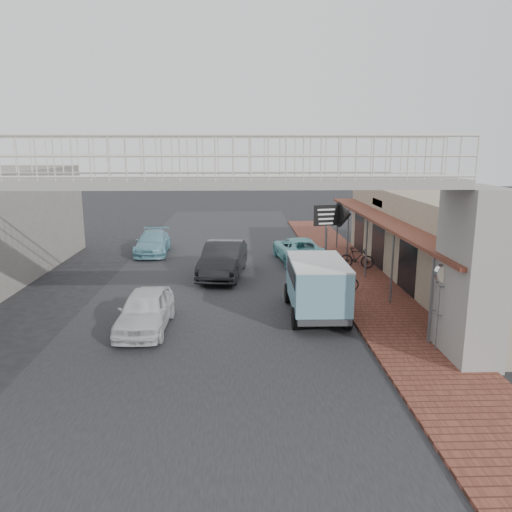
{
  "coord_description": "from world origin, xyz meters",
  "views": [
    {
      "loc": [
        1.03,
        -17.49,
        6.07
      ],
      "look_at": [
        1.67,
        1.93,
        1.8
      ],
      "focal_mm": 35.0,
      "sensor_mm": 36.0,
      "label": 1
    }
  ],
  "objects": [
    {
      "name": "motorcycle_near",
      "position": [
        5.3,
        2.85,
        0.51
      ],
      "size": [
        1.64,
        0.88,
        0.82
      ],
      "primitive_type": "imported",
      "rotation": [
        0.0,
        0.0,
        1.34
      ],
      "color": "black",
      "rests_on": "sidewalk"
    },
    {
      "name": "dark_sedan",
      "position": [
        0.24,
        5.7,
        0.82
      ],
      "size": [
        2.37,
        5.15,
        1.64
      ],
      "primitive_type": "imported",
      "rotation": [
        0.0,
        0.0,
        -0.13
      ],
      "color": "black",
      "rests_on": "ground"
    },
    {
      "name": "footbridge",
      "position": [
        0.0,
        -4.0,
        3.18
      ],
      "size": [
        16.4,
        2.4,
        6.34
      ],
      "color": "gray",
      "rests_on": "ground"
    },
    {
      "name": "white_hatchback",
      "position": [
        -2.18,
        -1.36,
        0.68
      ],
      "size": [
        1.67,
        4.0,
        1.35
      ],
      "primitive_type": "imported",
      "rotation": [
        0.0,
        0.0,
        -0.02
      ],
      "color": "silver",
      "rests_on": "ground"
    },
    {
      "name": "motorcycle_far",
      "position": [
        6.91,
        6.75,
        0.61
      ],
      "size": [
        1.78,
        1.0,
        1.03
      ],
      "primitive_type": "imported",
      "rotation": [
        0.0,
        0.0,
        1.25
      ],
      "color": "black",
      "rests_on": "sidewalk"
    },
    {
      "name": "shophouse_row",
      "position": [
        10.97,
        4.0,
        2.01
      ],
      "size": [
        7.2,
        18.0,
        4.0
      ],
      "color": "gray",
      "rests_on": "ground"
    },
    {
      "name": "ground",
      "position": [
        0.0,
        0.0,
        0.0
      ],
      "size": [
        120.0,
        120.0,
        0.0
      ],
      "primitive_type": "plane",
      "color": "black",
      "rests_on": "ground"
    },
    {
      "name": "street_clock",
      "position": [
        7.11,
        -3.42,
        2.27
      ],
      "size": [
        0.64,
        0.51,
        2.61
      ],
      "rotation": [
        0.0,
        0.0,
        0.01
      ],
      "color": "#59595B",
      "rests_on": "sidewalk"
    },
    {
      "name": "road_strip",
      "position": [
        0.0,
        0.0,
        0.01
      ],
      "size": [
        10.0,
        60.0,
        0.01
      ],
      "primitive_type": "cube",
      "color": "black",
      "rests_on": "ground"
    },
    {
      "name": "angkot_curb",
      "position": [
        4.2,
        8.77,
        0.66
      ],
      "size": [
        2.74,
        4.98,
        1.32
      ],
      "primitive_type": "imported",
      "rotation": [
        0.0,
        0.0,
        3.26
      ],
      "color": "#77CACE",
      "rests_on": "ground"
    },
    {
      "name": "sidewalk",
      "position": [
        6.5,
        3.0,
        0.05
      ],
      "size": [
        3.0,
        40.0,
        0.1
      ],
      "primitive_type": "cube",
      "color": "brown",
      "rests_on": "ground"
    },
    {
      "name": "angkot_far",
      "position": [
        -4.0,
        11.01,
        0.64
      ],
      "size": [
        1.97,
        4.48,
        1.28
      ],
      "primitive_type": "imported",
      "rotation": [
        0.0,
        0.0,
        0.04
      ],
      "color": "#659EAF",
      "rests_on": "ground"
    },
    {
      "name": "arrow_sign",
      "position": [
        6.01,
        6.24,
        2.82
      ],
      "size": [
        2.03,
        1.33,
        3.37
      ],
      "rotation": [
        0.0,
        0.0,
        0.22
      ],
      "color": "#59595B",
      "rests_on": "sidewalk"
    },
    {
      "name": "angkot_van",
      "position": [
        3.8,
        -0.14,
        1.35
      ],
      "size": [
        2.04,
        4.35,
        2.12
      ],
      "rotation": [
        0.0,
        0.0,
        -0.01
      ],
      "color": "black",
      "rests_on": "ground"
    }
  ]
}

